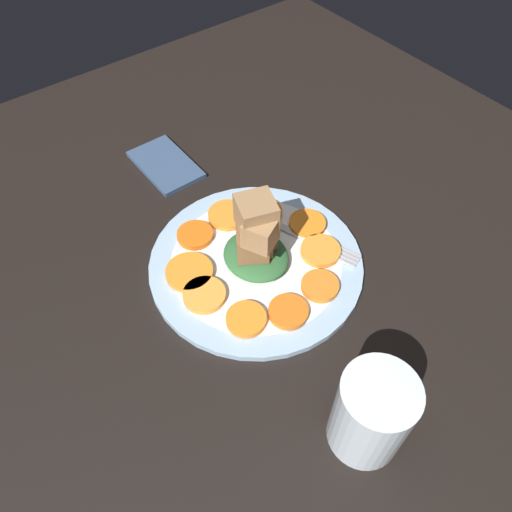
% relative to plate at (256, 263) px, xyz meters
% --- Properties ---
extents(table_slab, '(1.20, 1.20, 0.02)m').
position_rel_plate_xyz_m(table_slab, '(0.00, 0.00, -0.02)').
color(table_slab, black).
rests_on(table_slab, ground).
extents(plate, '(0.30, 0.30, 0.01)m').
position_rel_plate_xyz_m(plate, '(0.00, 0.00, 0.00)').
color(plate, '#99B7D1').
rests_on(plate, table_slab).
extents(carrot_slice_0, '(0.06, 0.06, 0.01)m').
position_rel_plate_xyz_m(carrot_slice_0, '(-0.04, -0.08, 0.01)').
color(carrot_slice_0, orange).
rests_on(carrot_slice_0, plate).
extents(carrot_slice_1, '(0.05, 0.05, 0.01)m').
position_rel_plate_xyz_m(carrot_slice_1, '(0.01, -0.10, 0.01)').
color(carrot_slice_1, orange).
rests_on(carrot_slice_1, plate).
extents(carrot_slice_2, '(0.06, 0.06, 0.01)m').
position_rel_plate_xyz_m(carrot_slice_2, '(0.06, -0.06, 0.01)').
color(carrot_slice_2, orange).
rests_on(carrot_slice_2, plate).
extents(carrot_slice_3, '(0.06, 0.06, 0.01)m').
position_rel_plate_xyz_m(carrot_slice_3, '(0.09, -0.02, 0.01)').
color(carrot_slice_3, orange).
rests_on(carrot_slice_3, plate).
extents(carrot_slice_4, '(0.05, 0.05, 0.01)m').
position_rel_plate_xyz_m(carrot_slice_4, '(0.09, 0.04, 0.01)').
color(carrot_slice_4, orange).
rests_on(carrot_slice_4, plate).
extents(carrot_slice_5, '(0.06, 0.06, 0.01)m').
position_rel_plate_xyz_m(carrot_slice_5, '(0.04, 0.09, 0.01)').
color(carrot_slice_5, orange).
rests_on(carrot_slice_5, plate).
extents(carrot_slice_6, '(0.06, 0.06, 0.01)m').
position_rel_plate_xyz_m(carrot_slice_6, '(-0.01, 0.09, 0.01)').
color(carrot_slice_6, orange).
rests_on(carrot_slice_6, plate).
extents(carrot_slice_7, '(0.05, 0.05, 0.01)m').
position_rel_plate_xyz_m(carrot_slice_7, '(-0.07, 0.07, 0.01)').
color(carrot_slice_7, orange).
rests_on(carrot_slice_7, plate).
extents(carrot_slice_8, '(0.05, 0.05, 0.01)m').
position_rel_plate_xyz_m(carrot_slice_8, '(-0.09, 0.02, 0.01)').
color(carrot_slice_8, orange).
rests_on(carrot_slice_8, plate).
extents(carrot_slice_9, '(0.05, 0.05, 0.01)m').
position_rel_plate_xyz_m(carrot_slice_9, '(-0.09, -0.04, 0.01)').
color(carrot_slice_9, orange).
rests_on(carrot_slice_9, plate).
extents(center_pile, '(0.10, 0.09, 0.11)m').
position_rel_plate_xyz_m(center_pile, '(-0.00, -0.00, 0.05)').
color(center_pile, '#2D6033').
rests_on(center_pile, plate).
extents(fork, '(0.19, 0.08, 0.00)m').
position_rel_plate_xyz_m(fork, '(-0.00, -0.08, 0.01)').
color(fork, '#B2B2B7').
rests_on(fork, plate).
extents(water_glass, '(0.08, 0.08, 0.11)m').
position_rel_plate_xyz_m(water_glass, '(-0.26, 0.05, 0.05)').
color(water_glass, silver).
rests_on(water_glass, table_slab).
extents(napkin, '(0.13, 0.08, 0.01)m').
position_rel_plate_xyz_m(napkin, '(0.26, -0.01, -0.00)').
color(napkin, '#334766').
rests_on(napkin, table_slab).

